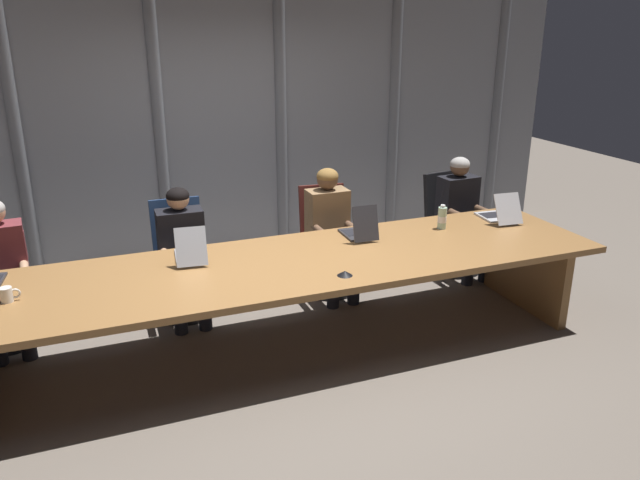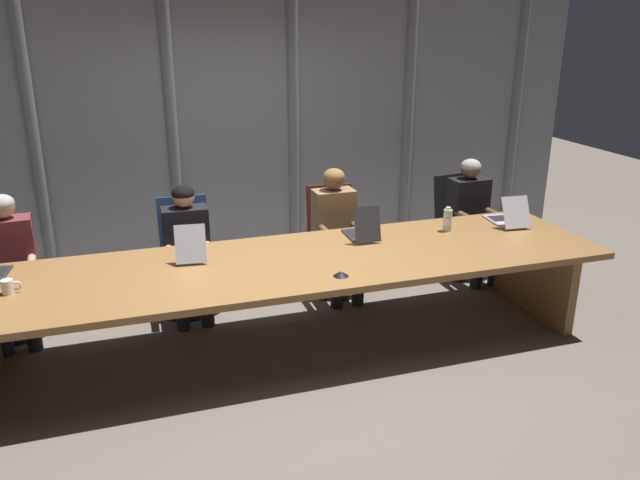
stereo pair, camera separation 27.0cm
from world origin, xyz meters
name	(u,v)px [view 1 (the left image)]	position (x,y,z in m)	size (l,w,h in m)	color
ground_plane	(294,349)	(0.00, 0.00, 0.00)	(15.81, 15.81, 0.00)	#6B6056
conference_table	(293,277)	(0.00, 0.00, 0.61)	(4.82, 1.20, 0.73)	olive
curtain_backdrop	(219,113)	(0.00, 2.28, 1.52)	(7.90, 0.17, 3.04)	gray
laptop_left_mid	(191,253)	(-0.69, 0.31, 0.79)	(0.26, 0.43, 0.29)	#A8ADB7
laptop_center	(359,231)	(0.68, 0.31, 0.79)	(0.22, 0.38, 0.30)	#2D2D33
laptop_right_mid	(498,214)	(2.04, 0.29, 0.78)	(0.27, 0.44, 0.27)	#BCBCC1
office_chair_left_end	(1,298)	(-2.09, 1.03, 0.34)	(0.60, 0.60, 0.92)	black
office_chair_left_mid	(182,271)	(-0.67, 1.04, 0.35)	(0.60, 0.60, 0.96)	navy
office_chair_center	(326,251)	(0.69, 1.04, 0.35)	(0.60, 0.60, 0.96)	#511E19
office_chair_right_mid	(450,234)	(2.05, 1.04, 0.36)	(0.60, 0.61, 0.97)	black
person_left_end	(1,267)	(-2.03, 0.88, 0.65)	(0.41, 0.57, 1.16)	brown
person_left_mid	(183,247)	(-0.67, 0.87, 0.63)	(0.40, 0.55, 1.12)	black
person_center	(331,226)	(0.66, 0.88, 0.66)	(0.38, 0.55, 1.17)	olive
person_right_mid	(462,210)	(2.06, 0.88, 0.66)	(0.40, 0.56, 1.17)	black
water_bottle_primary	(442,218)	(1.44, 0.27, 0.83)	(0.07, 0.07, 0.21)	#ADD1B2
coffee_mug_near	(7,295)	(-1.91, 0.00, 0.78)	(0.12, 0.08, 0.10)	white
conference_mic_left_side	(345,273)	(0.25, -0.39, 0.75)	(0.11, 0.11, 0.04)	black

